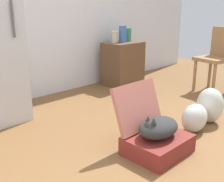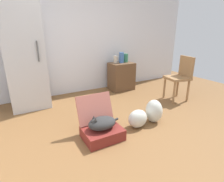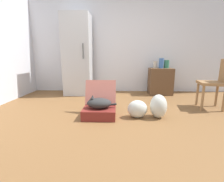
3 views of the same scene
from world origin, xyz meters
name	(u,v)px [view 3 (image 3 of 3)]	position (x,y,z in m)	size (l,w,h in m)	color
ground_plane	(120,120)	(0.00, 0.00, 0.00)	(7.68, 7.68, 0.00)	brown
wall_back	(119,44)	(0.00, 2.26, 1.30)	(6.40, 0.15, 2.60)	silver
suitcase_base	(99,113)	(-0.33, 0.12, 0.08)	(0.52, 0.42, 0.16)	maroon
suitcase_lid	(101,92)	(-0.33, 0.35, 0.36)	(0.52, 0.42, 0.04)	#B26356
cat	(99,103)	(-0.33, 0.12, 0.24)	(0.47, 0.28, 0.21)	#2D2D2D
plastic_bag_white	(137,109)	(0.28, 0.13, 0.14)	(0.31, 0.22, 0.29)	silver
plastic_bag_clear	(158,106)	(0.61, 0.14, 0.19)	(0.27, 0.28, 0.38)	silver
refrigerator	(78,56)	(-1.05, 1.80, 0.99)	(0.67, 0.60, 1.98)	#B7BABC
side_table	(160,81)	(1.06, 1.85, 0.34)	(0.57, 0.43, 0.67)	brown
vase_tall	(155,65)	(0.92, 1.89, 0.76)	(0.10, 0.10, 0.17)	#B7AD99
vase_short	(166,64)	(1.21, 1.90, 0.77)	(0.13, 0.13, 0.20)	#2D7051
vase_round	(161,63)	(1.06, 1.86, 0.80)	(0.12, 0.12, 0.25)	#38609E
chair	(216,81)	(1.77, 0.66, 0.51)	(0.50, 0.48, 0.92)	olive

